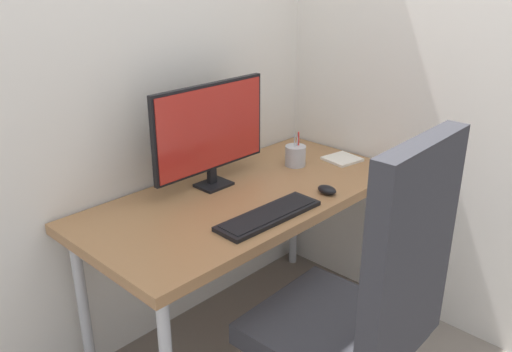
# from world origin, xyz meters

# --- Properties ---
(ground_plane) EXTENTS (8.00, 8.00, 0.00)m
(ground_plane) POSITION_xyz_m (0.00, 0.00, 0.00)
(ground_plane) COLOR slate
(wall_back) EXTENTS (2.79, 0.04, 2.80)m
(wall_back) POSITION_xyz_m (0.00, 0.37, 1.40)
(wall_back) COLOR silver
(wall_back) RESTS_ON ground_plane
(wall_side_right) EXTENTS (0.04, 2.02, 2.80)m
(wall_side_right) POSITION_xyz_m (0.75, -0.19, 1.40)
(wall_side_right) COLOR silver
(wall_side_right) RESTS_ON ground_plane
(desk) EXTENTS (1.45, 0.68, 0.74)m
(desk) POSITION_xyz_m (0.00, 0.00, 0.67)
(desk) COLOR #996B42
(desk) RESTS_ON ground_plane
(office_chair) EXTENTS (0.63, 0.65, 1.20)m
(office_chair) POSITION_xyz_m (-0.16, -0.71, 0.61)
(office_chair) COLOR black
(office_chair) RESTS_ON ground_plane
(monitor) EXTENTS (0.59, 0.11, 0.45)m
(monitor) POSITION_xyz_m (-0.05, 0.17, 0.99)
(monitor) COLOR black
(monitor) RESTS_ON desk
(keyboard) EXTENTS (0.46, 0.15, 0.02)m
(keyboard) POSITION_xyz_m (-0.11, -0.23, 0.75)
(keyboard) COLOR black
(keyboard) RESTS_ON desk
(mouse) EXTENTS (0.06, 0.09, 0.04)m
(mouse) POSITION_xyz_m (0.23, -0.25, 0.75)
(mouse) COLOR black
(mouse) RESTS_ON desk
(pen_holder) EXTENTS (0.10, 0.10, 0.16)m
(pen_holder) POSITION_xyz_m (0.39, 0.06, 0.79)
(pen_holder) COLOR #B2B5BA
(pen_holder) RESTS_ON desk
(notebook) EXTENTS (0.18, 0.17, 0.01)m
(notebook) POSITION_xyz_m (0.60, -0.06, 0.74)
(notebook) COLOR silver
(notebook) RESTS_ON desk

